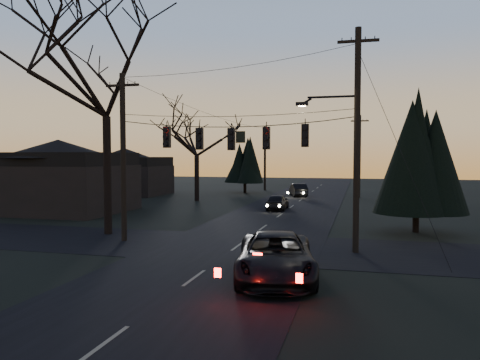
% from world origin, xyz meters
% --- Properties ---
extents(ground_plane, '(160.00, 160.00, 0.00)m').
position_xyz_m(ground_plane, '(0.00, 0.00, 0.00)').
color(ground_plane, black).
extents(main_road, '(8.00, 120.00, 0.02)m').
position_xyz_m(main_road, '(0.00, 20.00, 0.01)').
color(main_road, black).
rests_on(main_road, ground).
extents(cross_road, '(60.00, 7.00, 0.02)m').
position_xyz_m(cross_road, '(0.00, 10.00, 0.01)').
color(cross_road, black).
rests_on(cross_road, ground).
extents(utility_pole_right, '(5.00, 0.30, 10.00)m').
position_xyz_m(utility_pole_right, '(5.50, 10.00, 0.00)').
color(utility_pole_right, black).
rests_on(utility_pole_right, ground).
extents(utility_pole_left, '(1.80, 0.30, 8.50)m').
position_xyz_m(utility_pole_left, '(-6.00, 10.00, 0.00)').
color(utility_pole_left, black).
rests_on(utility_pole_left, ground).
extents(utility_pole_far_r, '(1.80, 0.30, 8.50)m').
position_xyz_m(utility_pole_far_r, '(5.50, 38.00, 0.00)').
color(utility_pole_far_r, black).
rests_on(utility_pole_far_r, ground).
extents(utility_pole_far_l, '(0.30, 0.30, 8.00)m').
position_xyz_m(utility_pole_far_l, '(-6.00, 46.00, 0.00)').
color(utility_pole_far_l, black).
rests_on(utility_pole_far_l, ground).
extents(span_signal_assembly, '(11.50, 0.44, 1.62)m').
position_xyz_m(span_signal_assembly, '(-0.24, 10.00, 5.22)').
color(span_signal_assembly, black).
rests_on(span_signal_assembly, ground).
extents(bare_tree_left, '(9.90, 9.90, 13.03)m').
position_xyz_m(bare_tree_left, '(-7.90, 11.69, 9.11)').
color(bare_tree_left, black).
rests_on(bare_tree_left, ground).
extents(evergreen_right, '(4.28, 4.28, 7.40)m').
position_xyz_m(evergreen_right, '(8.75, 16.62, 4.29)').
color(evergreen_right, black).
rests_on(evergreen_right, ground).
extents(bare_tree_dist, '(7.33, 7.33, 8.71)m').
position_xyz_m(bare_tree_dist, '(-9.63, 30.98, 6.09)').
color(bare_tree_dist, black).
rests_on(bare_tree_dist, ground).
extents(evergreen_dist, '(3.97, 3.97, 5.80)m').
position_xyz_m(evergreen_dist, '(-7.50, 41.68, 3.49)').
color(evergreen_dist, black).
rests_on(evergreen_dist, ground).
extents(house_left_near, '(10.00, 8.00, 5.60)m').
position_xyz_m(house_left_near, '(-17.00, 20.00, 2.80)').
color(house_left_near, black).
rests_on(house_left_near, ground).
extents(house_left_far, '(9.00, 7.00, 5.20)m').
position_xyz_m(house_left_far, '(-20.00, 36.00, 2.60)').
color(house_left_far, black).
rests_on(house_left_far, ground).
extents(suv_near, '(3.65, 6.12, 1.59)m').
position_xyz_m(suv_near, '(2.83, 4.58, 0.80)').
color(suv_near, black).
rests_on(suv_near, ground).
extents(sedan_oncoming_a, '(1.56, 3.75, 1.27)m').
position_xyz_m(sedan_oncoming_a, '(-0.80, 25.57, 0.64)').
color(sedan_oncoming_a, black).
rests_on(sedan_oncoming_a, ground).
extents(sedan_oncoming_b, '(2.57, 4.33, 1.35)m').
position_xyz_m(sedan_oncoming_b, '(-0.80, 38.40, 0.67)').
color(sedan_oncoming_b, black).
rests_on(sedan_oncoming_b, ground).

